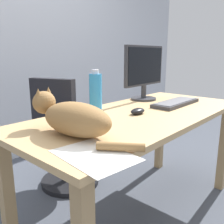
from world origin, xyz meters
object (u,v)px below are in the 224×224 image
(cat, at_px, (73,117))
(office_chair, at_px, (65,142))
(water_bottle, at_px, (96,95))
(keyboard, at_px, (176,103))
(computer_mouse, at_px, (138,111))
(monitor, at_px, (144,71))

(cat, bearing_deg, office_chair, 55.65)
(water_bottle, bearing_deg, keyboard, -14.92)
(computer_mouse, xyz_separation_m, water_bottle, (-0.22, 0.13, 0.11))
(monitor, bearing_deg, cat, -164.31)
(keyboard, xyz_separation_m, cat, (-0.92, 0.02, 0.07))
(office_chair, bearing_deg, water_bottle, -109.23)
(office_chair, relative_size, water_bottle, 3.38)
(office_chair, height_order, water_bottle, water_bottle)
(office_chair, distance_m, cat, 0.95)
(computer_mouse, bearing_deg, cat, -178.56)
(keyboard, distance_m, computer_mouse, 0.41)
(computer_mouse, bearing_deg, monitor, 30.46)
(keyboard, relative_size, cat, 0.72)
(monitor, distance_m, computer_mouse, 0.53)
(office_chair, distance_m, water_bottle, 0.75)
(office_chair, bearing_deg, monitor, -44.22)
(keyboard, relative_size, computer_mouse, 4.00)
(monitor, bearing_deg, keyboard, -92.57)
(monitor, height_order, cat, monitor)
(monitor, distance_m, keyboard, 0.36)
(monitor, xyz_separation_m, computer_mouse, (-0.42, -0.25, -0.21))
(keyboard, height_order, computer_mouse, computer_mouse)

